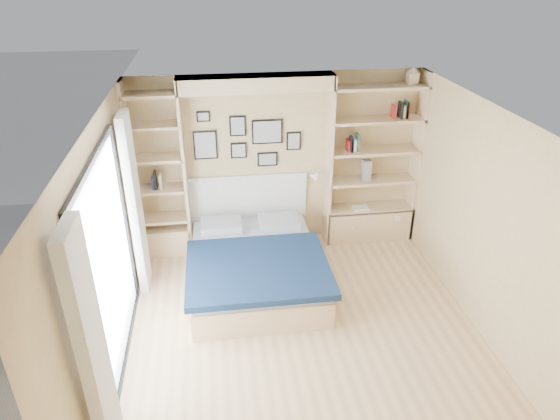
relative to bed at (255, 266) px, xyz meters
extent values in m
plane|color=#DFB981|center=(0.45, -1.10, -0.28)|extent=(4.50, 4.50, 0.00)
plane|color=tan|center=(0.45, 1.15, 0.97)|extent=(4.00, 0.00, 4.00)
plane|color=tan|center=(-1.55, -1.10, 0.97)|extent=(0.00, 4.50, 4.50)
plane|color=tan|center=(2.45, -1.10, 0.97)|extent=(0.00, 4.50, 4.50)
plane|color=white|center=(0.45, -1.10, 2.22)|extent=(4.50, 4.50, 0.00)
cube|color=tan|center=(-0.85, 0.97, 0.97)|extent=(0.04, 0.35, 2.50)
cube|color=tan|center=(1.15, 0.97, 0.97)|extent=(0.04, 0.35, 2.50)
cube|color=tan|center=(0.15, 0.97, 2.12)|extent=(2.00, 0.35, 0.20)
cube|color=tan|center=(2.43, 0.97, 0.97)|extent=(0.04, 0.35, 2.50)
cube|color=tan|center=(-1.53, 0.97, 0.97)|extent=(0.04, 0.35, 2.50)
cube|color=tan|center=(1.80, 0.97, -0.03)|extent=(1.30, 0.35, 0.50)
cube|color=tan|center=(-1.20, 0.97, -0.08)|extent=(0.70, 0.35, 0.40)
cube|color=black|center=(-1.52, -1.10, 1.95)|extent=(0.04, 2.08, 0.06)
cube|color=black|center=(-1.52, -1.10, -0.25)|extent=(0.04, 2.08, 0.06)
cube|color=black|center=(-1.52, -2.12, 0.82)|extent=(0.04, 0.06, 2.20)
cube|color=black|center=(-1.52, -0.08, 0.82)|extent=(0.04, 0.06, 2.20)
cube|color=silver|center=(-1.53, -1.10, 0.84)|extent=(0.01, 2.00, 2.20)
cube|color=white|center=(-1.43, -2.40, 0.87)|extent=(0.10, 0.45, 2.30)
cube|color=white|center=(-1.43, 0.20, 0.87)|extent=(0.10, 0.45, 2.30)
cube|color=tan|center=(1.80, 0.97, 0.22)|extent=(1.30, 0.35, 0.04)
cube|color=tan|center=(1.80, 0.97, 0.67)|extent=(1.30, 0.35, 0.04)
cube|color=tan|center=(1.80, 0.97, 1.12)|extent=(1.30, 0.35, 0.04)
cube|color=tan|center=(1.80, 0.97, 1.57)|extent=(1.30, 0.35, 0.04)
cube|color=tan|center=(1.80, 0.97, 2.02)|extent=(1.30, 0.35, 0.04)
cube|color=tan|center=(-1.20, 0.97, 0.27)|extent=(0.70, 0.35, 0.04)
cube|color=tan|center=(-1.20, 0.97, 0.72)|extent=(0.70, 0.35, 0.04)
cube|color=tan|center=(-1.20, 0.97, 1.17)|extent=(0.70, 0.35, 0.04)
cube|color=tan|center=(-1.20, 0.97, 1.62)|extent=(0.70, 0.35, 0.04)
cube|color=tan|center=(-1.20, 0.97, 2.02)|extent=(0.70, 0.35, 0.04)
cube|color=tan|center=(0.00, -0.01, -0.10)|extent=(1.62, 2.03, 0.36)
cube|color=#A2A6B0|center=(0.00, -0.01, 0.13)|extent=(1.58, 1.99, 0.10)
cube|color=#0F203B|center=(0.00, -0.36, 0.20)|extent=(1.72, 1.42, 0.08)
cube|color=#A2A6B0|center=(-0.41, 0.70, 0.24)|extent=(0.56, 0.41, 0.12)
cube|color=#A2A6B0|center=(0.41, 0.70, 0.24)|extent=(0.56, 0.41, 0.12)
cube|color=white|center=(0.00, 1.12, 0.44)|extent=(1.72, 0.04, 0.70)
cube|color=black|center=(-0.55, 1.12, 1.27)|extent=(0.32, 0.02, 0.40)
cube|color=gray|center=(-0.55, 1.11, 1.27)|extent=(0.28, 0.01, 0.36)
cube|color=black|center=(-0.10, 1.12, 1.52)|extent=(0.22, 0.02, 0.28)
cube|color=gray|center=(-0.10, 1.11, 1.52)|extent=(0.18, 0.01, 0.24)
cube|color=black|center=(-0.10, 1.12, 1.17)|extent=(0.22, 0.02, 0.22)
cube|color=gray|center=(-0.10, 1.11, 1.17)|extent=(0.18, 0.01, 0.18)
cube|color=black|center=(0.30, 1.12, 1.42)|extent=(0.42, 0.02, 0.34)
cube|color=gray|center=(0.30, 1.11, 1.42)|extent=(0.38, 0.01, 0.30)
cube|color=black|center=(0.30, 1.12, 1.02)|extent=(0.28, 0.02, 0.20)
cube|color=gray|center=(0.30, 1.11, 1.02)|extent=(0.24, 0.01, 0.16)
cube|color=black|center=(0.67, 1.12, 1.27)|extent=(0.20, 0.02, 0.26)
cube|color=gray|center=(0.67, 1.11, 1.27)|extent=(0.16, 0.01, 0.22)
cube|color=black|center=(-0.55, 1.12, 1.67)|extent=(0.18, 0.02, 0.14)
cube|color=gray|center=(-0.55, 1.11, 1.67)|extent=(0.14, 0.01, 0.10)
cylinder|color=silver|center=(-0.71, 0.90, 0.84)|extent=(0.20, 0.02, 0.02)
cone|color=white|center=(-0.61, 0.90, 0.82)|extent=(0.13, 0.12, 0.15)
cylinder|color=silver|center=(1.01, 0.90, 0.84)|extent=(0.20, 0.02, 0.02)
cone|color=white|center=(0.91, 0.90, 0.82)|extent=(0.13, 0.12, 0.15)
cube|color=maroon|center=(1.41, 0.97, 1.23)|extent=(0.02, 0.15, 0.17)
cube|color=navy|center=(1.46, 0.97, 1.25)|extent=(0.03, 0.15, 0.20)
cube|color=black|center=(1.45, 0.97, 1.24)|extent=(0.03, 0.15, 0.19)
cube|color=tan|center=(1.49, 0.97, 1.24)|extent=(0.04, 0.15, 0.18)
cube|color=#26593F|center=(1.54, 0.97, 1.27)|extent=(0.03, 0.15, 0.25)
cube|color=#A51E1E|center=(2.01, 0.97, 1.69)|extent=(0.02, 0.15, 0.18)
cube|color=black|center=(2.12, 0.97, 1.70)|extent=(0.03, 0.15, 0.22)
cube|color=#BFB28C|center=(2.14, 0.97, 1.68)|extent=(0.04, 0.15, 0.17)
cube|color=#26593F|center=(2.19, 0.97, 1.71)|extent=(0.03, 0.15, 0.24)
cube|color=#A51E1E|center=(2.19, 0.97, 1.70)|extent=(0.03, 0.15, 0.22)
cube|color=navy|center=(-1.29, 0.97, 0.83)|extent=(0.02, 0.15, 0.18)
cube|color=black|center=(-1.25, 0.97, 0.87)|extent=(0.03, 0.15, 0.24)
cube|color=tan|center=(-1.18, 0.97, 0.85)|extent=(0.03, 0.15, 0.21)
cube|color=tan|center=(2.23, 0.97, 2.12)|extent=(0.13, 0.13, 0.15)
cone|color=tan|center=(2.23, 0.97, 2.23)|extent=(0.20, 0.20, 0.08)
cube|color=slate|center=(1.70, 0.97, 0.84)|extent=(0.12, 0.12, 0.30)
cube|color=white|center=(1.65, 0.92, 0.26)|extent=(0.22, 0.16, 0.03)
cylinder|color=tan|center=(-2.54, -1.16, -0.08)|extent=(0.05, 0.13, 0.38)
cylinder|color=tan|center=(-2.13, -1.11, -0.08)|extent=(0.05, 0.13, 0.38)
cylinder|color=tan|center=(-2.61, -0.64, 0.01)|extent=(0.07, 0.31, 0.62)
cylinder|color=tan|center=(-2.20, -0.59, 0.01)|extent=(0.07, 0.31, 0.62)
cube|color=teal|center=(-2.36, -0.95, -0.01)|extent=(0.49, 0.57, 0.14)
cube|color=teal|center=(-2.41, -0.59, 0.20)|extent=(0.45, 0.26, 0.50)
camera|label=1|loc=(-0.43, -5.39, 3.60)|focal=32.00mm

